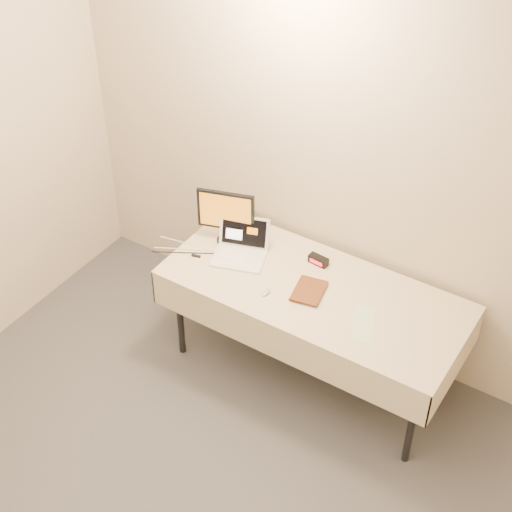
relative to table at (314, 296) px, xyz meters
The scene contains 9 objects.
back_wall 0.81m from the table, 90.00° to the left, with size 4.00×0.10×2.70m, color beige.
table is the anchor object (origin of this frame).
laptop 0.57m from the table, behind, with size 0.40×0.38×0.22m.
monitor 0.77m from the table, behind, with size 0.36×0.16×0.38m.
book 0.21m from the table, 146.43° to the right, with size 0.18×0.02×0.24m, color brown.
alarm_clock 0.26m from the table, 113.64° to the left, with size 0.13×0.06×0.05m.
clicker 0.30m from the table, 139.70° to the right, with size 0.04×0.08×0.02m, color #B2B2B5.
paper_form 0.41m from the table, 16.53° to the right, with size 0.12×0.30×0.00m, color beige.
usb_dongle 0.80m from the table, behind, with size 0.06×0.02×0.01m, color black.
Camera 1 is at (1.60, -1.11, 3.88)m, focal length 55.00 mm.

